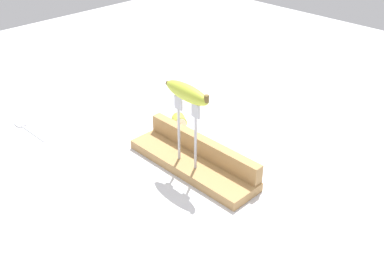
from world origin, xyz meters
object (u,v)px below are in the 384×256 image
object	(u,v)px
fork_fallen_near	(26,128)
banana_chunk_near	(179,121)
fork_stand_center	(187,127)
banana_raised_center	(187,92)

from	to	relation	value
fork_fallen_near	banana_chunk_near	xyz separation A→B (m)	(0.32, 0.35, 0.02)
fork_stand_center	banana_chunk_near	world-z (taller)	fork_stand_center
fork_stand_center	banana_chunk_near	size ratio (longest dim) A/B	3.36
fork_stand_center	fork_fallen_near	distance (m)	0.56
banana_chunk_near	banana_raised_center	bearing A→B (deg)	-38.32
fork_stand_center	banana_raised_center	world-z (taller)	banana_raised_center
banana_raised_center	banana_chunk_near	size ratio (longest dim) A/B	2.80
fork_fallen_near	banana_chunk_near	size ratio (longest dim) A/B	3.02
banana_raised_center	fork_fallen_near	world-z (taller)	banana_raised_center
fork_stand_center	fork_fallen_near	size ratio (longest dim) A/B	1.11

